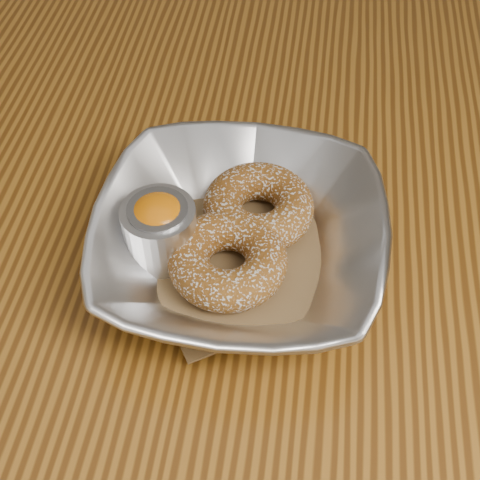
# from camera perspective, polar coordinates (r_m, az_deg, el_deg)

# --- Properties ---
(table) EXTENTS (1.20, 0.80, 0.75)m
(table) POSITION_cam_1_polar(r_m,az_deg,el_deg) (0.66, -5.60, -2.65)
(table) COLOR brown
(table) RESTS_ON ground_plane
(serving_bowl) EXTENTS (0.22, 0.22, 0.06)m
(serving_bowl) POSITION_cam_1_polar(r_m,az_deg,el_deg) (0.51, 0.00, -0.18)
(serving_bowl) COLOR silver
(serving_bowl) RESTS_ON table
(parchment) EXTENTS (0.20, 0.20, 0.00)m
(parchment) POSITION_cam_1_polar(r_m,az_deg,el_deg) (0.53, 0.00, -1.46)
(parchment) COLOR brown
(parchment) RESTS_ON table
(donut_back) EXTENTS (0.10, 0.10, 0.03)m
(donut_back) POSITION_cam_1_polar(r_m,az_deg,el_deg) (0.54, 1.58, 2.87)
(donut_back) COLOR brown
(donut_back) RESTS_ON parchment
(donut_front) EXTENTS (0.10, 0.10, 0.03)m
(donut_front) POSITION_cam_1_polar(r_m,az_deg,el_deg) (0.51, -1.07, -1.69)
(donut_front) COLOR brown
(donut_front) RESTS_ON parchment
(ramekin) EXTENTS (0.06, 0.06, 0.06)m
(ramekin) POSITION_cam_1_polar(r_m,az_deg,el_deg) (0.52, -6.86, 0.98)
(ramekin) COLOR silver
(ramekin) RESTS_ON table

